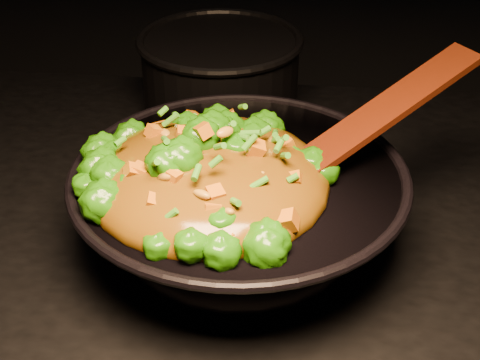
# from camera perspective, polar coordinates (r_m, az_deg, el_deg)

# --- Properties ---
(wok) EXTENTS (0.40, 0.40, 0.10)m
(wok) POSITION_cam_1_polar(r_m,az_deg,el_deg) (0.76, -0.08, -2.67)
(wok) COLOR black
(wok) RESTS_ON stovetop
(stir_fry) EXTENTS (0.33, 0.33, 0.09)m
(stir_fry) POSITION_cam_1_polar(r_m,az_deg,el_deg) (0.69, -2.72, 2.64)
(stir_fry) COLOR #226907
(stir_fry) RESTS_ON wok
(spatula) EXTENTS (0.25, 0.20, 0.12)m
(spatula) POSITION_cam_1_polar(r_m,az_deg,el_deg) (0.74, 10.72, 4.75)
(spatula) COLOR #351306
(spatula) RESTS_ON wok
(back_pot) EXTENTS (0.28, 0.28, 0.14)m
(back_pot) POSITION_cam_1_polar(r_m,az_deg,el_deg) (1.03, -1.67, 8.73)
(back_pot) COLOR black
(back_pot) RESTS_ON stovetop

